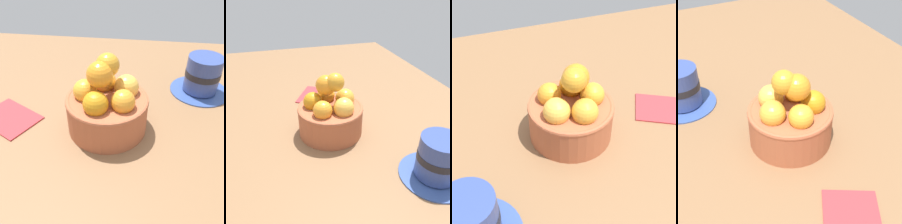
# 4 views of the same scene
# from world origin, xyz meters

# --- Properties ---
(ground_plane) EXTENTS (1.54, 0.92, 0.05)m
(ground_plane) POSITION_xyz_m (0.00, 0.00, -0.02)
(ground_plane) COLOR brown
(terracotta_bowl) EXTENTS (0.16, 0.16, 0.15)m
(terracotta_bowl) POSITION_xyz_m (0.00, -0.00, 0.05)
(terracotta_bowl) COLOR #AD5938
(terracotta_bowl) RESTS_ON ground_plane
(coffee_cup) EXTENTS (0.14, 0.14, 0.09)m
(coffee_cup) POSITION_xyz_m (-0.20, -0.16, 0.04)
(coffee_cup) COLOR #365095
(coffee_cup) RESTS_ON ground_plane
(folded_napkin) EXTENTS (0.15, 0.13, 0.01)m
(folded_napkin) POSITION_xyz_m (0.21, -0.00, 0.00)
(folded_napkin) COLOR #B23338
(folded_napkin) RESTS_ON ground_plane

